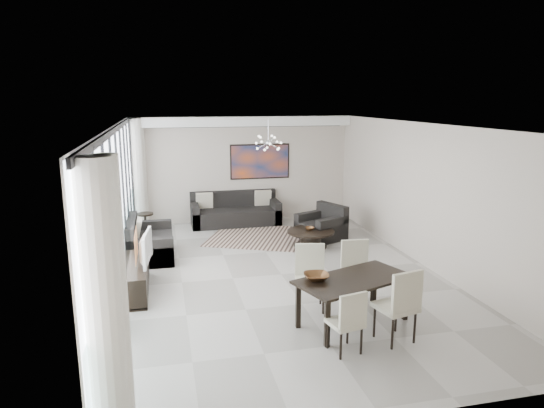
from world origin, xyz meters
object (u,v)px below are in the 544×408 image
object	(u,v)px
sofa_main	(235,213)
dining_table	(354,284)
coffee_table	(311,238)
television	(142,248)
tv_console	(134,278)

from	to	relation	value
sofa_main	dining_table	size ratio (longest dim) A/B	1.22
sofa_main	coffee_table	bearing A→B (deg)	-60.57
sofa_main	television	distance (m)	4.92
coffee_table	dining_table	world-z (taller)	dining_table
coffee_table	tv_console	distance (m)	4.31
television	dining_table	world-z (taller)	television
tv_console	television	size ratio (longest dim) A/B	1.79
coffee_table	dining_table	bearing A→B (deg)	-98.13
television	dining_table	size ratio (longest dim) A/B	0.49
coffee_table	tv_console	size ratio (longest dim) A/B	0.65
coffee_table	television	distance (m)	4.19
sofa_main	tv_console	distance (m)	5.01
coffee_table	sofa_main	bearing A→B (deg)	119.43
sofa_main	tv_console	size ratio (longest dim) A/B	1.41
television	dining_table	xyz separation A→B (m)	(3.15, -2.05, -0.16)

